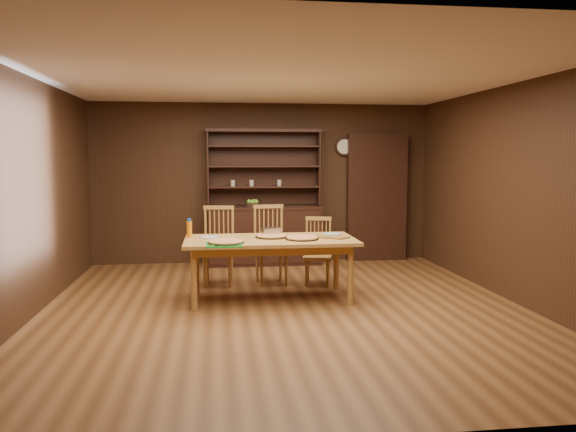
{
  "coord_description": "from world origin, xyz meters",
  "views": [
    {
      "loc": [
        -0.77,
        -6.21,
        1.73
      ],
      "look_at": [
        0.08,
        0.4,
        1.03
      ],
      "focal_mm": 35.0,
      "sensor_mm": 36.0,
      "label": 1
    }
  ],
  "objects": [
    {
      "name": "pizza_left",
      "position": [
        -0.67,
        0.14,
        0.77
      ],
      "size": [
        0.42,
        0.42,
        0.04
      ],
      "color": "black",
      "rests_on": "dining_table"
    },
    {
      "name": "foil_dish",
      "position": [
        -0.09,
        0.73,
        0.8
      ],
      "size": [
        0.27,
        0.22,
        0.1
      ],
      "primitive_type": "cube",
      "rotation": [
        0.0,
        0.0,
        0.2
      ],
      "color": "silver",
      "rests_on": "dining_table"
    },
    {
      "name": "pizza_center",
      "position": [
        -0.1,
        0.55,
        0.77
      ],
      "size": [
        0.4,
        0.4,
        0.04
      ],
      "color": "black",
      "rests_on": "dining_table"
    },
    {
      "name": "fruit_bowl",
      "position": [
        -0.19,
        2.69,
        0.98
      ],
      "size": [
        0.28,
        0.28,
        0.12
      ],
      "color": "black",
      "rests_on": "china_hutch"
    },
    {
      "name": "doorway",
      "position": [
        1.9,
        2.9,
        1.05
      ],
      "size": [
        1.0,
        0.18,
        2.1
      ],
      "primitive_type": "cube",
      "color": "black",
      "rests_on": "floor"
    },
    {
      "name": "pizza_right",
      "position": [
        0.24,
        0.33,
        0.77
      ],
      "size": [
        0.4,
        0.4,
        0.04
      ],
      "color": "black",
      "rests_on": "dining_table"
    },
    {
      "name": "cooling_rack",
      "position": [
        -0.69,
        0.02,
        0.76
      ],
      "size": [
        0.49,
        0.49,
        0.02
      ],
      "primitive_type": null,
      "rotation": [
        0.0,
        0.0,
        0.32
      ],
      "color": "#0CA227",
      "rests_on": "dining_table"
    },
    {
      "name": "pot_holder_b",
      "position": [
        0.5,
        0.48,
        0.76
      ],
      "size": [
        0.27,
        0.27,
        0.02
      ],
      "primitive_type": "cube",
      "rotation": [
        0.0,
        0.0,
        -0.46
      ],
      "color": "#AE1B13",
      "rests_on": "dining_table"
    },
    {
      "name": "plate_left",
      "position": [
        -0.85,
        0.62,
        0.76
      ],
      "size": [
        0.25,
        0.25,
        0.02
      ],
      "color": "silver",
      "rests_on": "dining_table"
    },
    {
      "name": "plate_right",
      "position": [
        0.69,
        0.7,
        0.76
      ],
      "size": [
        0.23,
        0.23,
        0.02
      ],
      "color": "silver",
      "rests_on": "dining_table"
    },
    {
      "name": "chair_center",
      "position": [
        -0.04,
        1.37,
        0.57
      ],
      "size": [
        0.49,
        0.47,
        1.07
      ],
      "rotation": [
        0.0,
        0.0,
        0.12
      ],
      "color": "#B1793C",
      "rests_on": "floor"
    },
    {
      "name": "juice_bottle",
      "position": [
        -1.1,
        0.69,
        0.86
      ],
      "size": [
        0.07,
        0.07,
        0.23
      ],
      "color": "orange",
      "rests_on": "dining_table"
    },
    {
      "name": "wall_clock",
      "position": [
        1.35,
        2.96,
        1.9
      ],
      "size": [
        0.3,
        0.05,
        0.3
      ],
      "color": "black",
      "rests_on": "room_shell"
    },
    {
      "name": "pot_holder_a",
      "position": [
        0.69,
        0.38,
        0.76
      ],
      "size": [
        0.31,
        0.31,
        0.02
      ],
      "primitive_type": "cube",
      "rotation": [
        0.0,
        0.0,
        0.69
      ],
      "color": "#AE1B13",
      "rests_on": "dining_table"
    },
    {
      "name": "dining_table",
      "position": [
        -0.13,
        0.45,
        0.68
      ],
      "size": [
        2.05,
        1.02,
        0.75
      ],
      "color": "#B7843F",
      "rests_on": "floor"
    },
    {
      "name": "floor",
      "position": [
        0.0,
        0.0,
        0.0
      ],
      "size": [
        6.0,
        6.0,
        0.0
      ],
      "primitive_type": "plane",
      "color": "brown",
      "rests_on": "ground"
    },
    {
      "name": "chair_left",
      "position": [
        -0.74,
        1.39,
        0.57
      ],
      "size": [
        0.48,
        0.46,
        1.07
      ],
      "rotation": [
        0.0,
        0.0,
        -0.11
      ],
      "color": "#B1793C",
      "rests_on": "floor"
    },
    {
      "name": "room_shell",
      "position": [
        0.0,
        0.0,
        1.58
      ],
      "size": [
        6.0,
        6.0,
        6.0
      ],
      "color": "white",
      "rests_on": "floor"
    },
    {
      "name": "china_hutch",
      "position": [
        -0.0,
        2.75,
        0.6
      ],
      "size": [
        1.84,
        0.52,
        2.17
      ],
      "color": "black",
      "rests_on": "floor"
    },
    {
      "name": "chair_right",
      "position": [
        0.6,
        1.24,
        0.48
      ],
      "size": [
        0.45,
        0.44,
        0.91
      ],
      "rotation": [
        0.0,
        0.0,
        -0.26
      ],
      "color": "#B1793C",
      "rests_on": "floor"
    }
  ]
}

